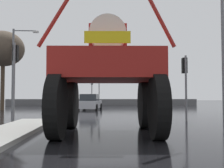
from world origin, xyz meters
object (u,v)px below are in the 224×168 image
object	(u,v)px
traffic_signal_near_left	(15,64)
bare_tree_left	(3,49)
traffic_signal_near_right	(185,73)
traffic_signal_far_left	(99,84)
traffic_signal_far_right	(92,85)
sedan_ahead	(90,102)
streetlight_far_left	(15,64)
oversize_sprayer	(108,74)

from	to	relation	value
traffic_signal_near_left	bare_tree_left	size ratio (longest dim) A/B	0.55
traffic_signal_near_right	traffic_signal_far_left	bearing A→B (deg)	104.39
traffic_signal_near_left	bare_tree_left	world-z (taller)	bare_tree_left
traffic_signal_near_right	traffic_signal_far_right	distance (m)	19.38
sedan_ahead	bare_tree_left	size ratio (longest dim) A/B	0.57
sedan_ahead	traffic_signal_far_left	world-z (taller)	traffic_signal_far_left
sedan_ahead	traffic_signal_far_right	world-z (taller)	traffic_signal_far_right
sedan_ahead	traffic_signal_near_right	size ratio (longest dim) A/B	1.22
sedan_ahead	traffic_signal_far_left	bearing A→B (deg)	1.79
streetlight_far_left	bare_tree_left	distance (m)	2.78
traffic_signal_far_right	bare_tree_left	world-z (taller)	bare_tree_left
sedan_ahead	traffic_signal_far_left	size ratio (longest dim) A/B	1.11
traffic_signal_far_left	bare_tree_left	world-z (taller)	bare_tree_left
traffic_signal_near_right	streetlight_far_left	xyz separation A→B (m)	(-12.16, 9.53, 1.59)
traffic_signal_near_left	traffic_signal_near_right	bearing A→B (deg)	0.06
traffic_signal_near_left	traffic_signal_far_right	distance (m)	18.87
sedan_ahead	traffic_signal_far_right	size ratio (longest dim) A/B	1.17
traffic_signal_near_right	bare_tree_left	distance (m)	17.99
sedan_ahead	streetlight_far_left	xyz separation A→B (m)	(-6.57, -1.94, 3.45)
sedan_ahead	traffic_signal_near_right	world-z (taller)	traffic_signal_near_right
oversize_sprayer	traffic_signal_far_right	bearing A→B (deg)	5.32
oversize_sprayer	traffic_signal_near_right	world-z (taller)	oversize_sprayer
traffic_signal_near_left	traffic_signal_far_left	xyz separation A→B (m)	(4.35, 18.54, -0.19)
traffic_signal_far_left	sedan_ahead	bearing A→B (deg)	-96.75
traffic_signal_far_right	streetlight_far_left	world-z (taller)	streetlight_far_left
oversize_sprayer	traffic_signal_near_left	distance (m)	6.55
oversize_sprayer	traffic_signal_far_right	size ratio (longest dim) A/B	1.44
streetlight_far_left	sedan_ahead	bearing A→B (deg)	16.48
oversize_sprayer	traffic_signal_near_left	xyz separation A→B (m)	(-4.79, 4.38, 0.86)
sedan_ahead	traffic_signal_far_right	xyz separation A→B (m)	(-0.06, 7.06, 1.97)
oversize_sprayer	traffic_signal_near_right	bearing A→B (deg)	-42.52
oversize_sprayer	traffic_signal_far_left	bearing A→B (deg)	3.09
sedan_ahead	traffic_signal_far_right	bearing A→B (deg)	9.00
sedan_ahead	traffic_signal_far_right	distance (m)	7.33
traffic_signal_far_left	bare_tree_left	distance (m)	12.10
traffic_signal_far_left	streetlight_far_left	size ratio (longest dim) A/B	0.53
oversize_sprayer	traffic_signal_near_right	size ratio (longest dim) A/B	1.50
traffic_signal_near_left	oversize_sprayer	bearing A→B (deg)	-42.48
traffic_signal_near_left	traffic_signal_far_left	distance (m)	19.05
traffic_signal_near_left	traffic_signal_near_right	world-z (taller)	traffic_signal_near_left
sedan_ahead	streetlight_far_left	distance (m)	7.67
sedan_ahead	traffic_signal_far_left	distance (m)	7.42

